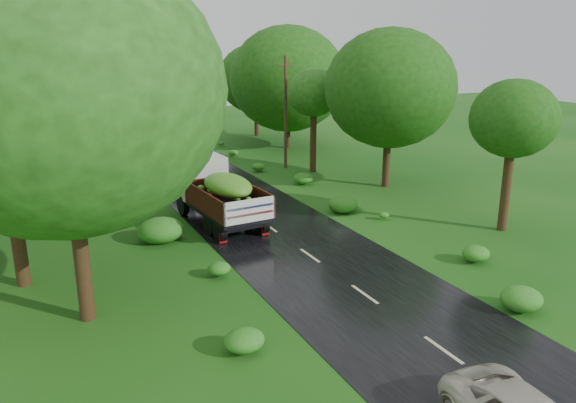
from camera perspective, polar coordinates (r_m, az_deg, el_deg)
ground at (r=16.97m, az=15.50°, el=-14.37°), size 120.00×120.00×0.00m
road at (r=20.49m, az=6.24°, el=-8.28°), size 6.50×80.00×0.02m
road_lines at (r=21.26m, az=4.80°, el=-7.27°), size 0.12×69.60×0.00m
truck_near at (r=26.87m, az=-7.38°, el=1.25°), size 2.86×6.89×2.83m
truck_far at (r=36.38m, az=-10.25°, el=4.78°), size 2.87×6.27×2.54m
utility_pole at (r=37.77m, az=-0.25°, el=9.14°), size 1.30×0.34×7.45m
trees_left at (r=30.51m, az=-26.00°, el=11.61°), size 6.13×34.18×9.37m
trees_right at (r=40.44m, az=2.84°, el=11.74°), size 5.63×32.42×7.51m
shrubs at (r=27.89m, az=-3.57°, el=-0.76°), size 11.90×44.00×0.70m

